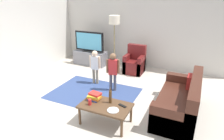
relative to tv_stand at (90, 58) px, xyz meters
name	(u,v)px	position (x,y,z in m)	size (l,w,h in m)	color
ground	(101,104)	(1.67, -2.30, -0.24)	(7.80, 7.80, 0.00)	beige
wall_back	(142,28)	(1.67, 0.70, 1.11)	(6.00, 0.12, 2.70)	silver
wall_left	(3,37)	(-1.33, -2.30, 1.11)	(0.12, 6.00, 2.70)	silver
area_rug	(94,93)	(1.24, -1.92, -0.24)	(2.20, 1.60, 0.01)	#33477A
tv_stand	(90,58)	(0.00, 0.00, 0.00)	(1.20, 0.44, 0.50)	slate
tv	(89,42)	(0.00, -0.02, 0.60)	(1.10, 0.28, 0.71)	black
couch	(182,103)	(3.43, -1.96, 0.05)	(0.80, 1.80, 0.86)	#472319
armchair	(135,64)	(1.72, -0.04, 0.05)	(0.60, 0.60, 0.90)	maroon
floor_lamp	(114,23)	(0.89, 0.15, 1.30)	(0.36, 0.36, 1.78)	#262626
child_near_tv	(95,64)	(0.98, -1.35, 0.35)	(0.33, 0.16, 0.98)	gray
child_center	(113,69)	(1.62, -1.55, 0.38)	(0.33, 0.19, 1.04)	#4C4C59
coffee_table	(105,107)	(2.09, -2.93, 0.13)	(1.00, 0.60, 0.42)	#513823
book_stack	(95,96)	(1.80, -2.83, 0.25)	(0.28, 0.24, 0.15)	#334CA5
bottle	(110,97)	(2.14, -2.81, 0.31)	(0.06, 0.06, 0.32)	#4C3319
tv_remote	(122,106)	(2.41, -2.83, 0.19)	(0.17, 0.05, 0.02)	black
soda_can	(90,102)	(1.81, -3.05, 0.24)	(0.07, 0.07, 0.12)	red
plate	(113,110)	(2.31, -3.05, 0.18)	(0.22, 0.22, 0.02)	white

